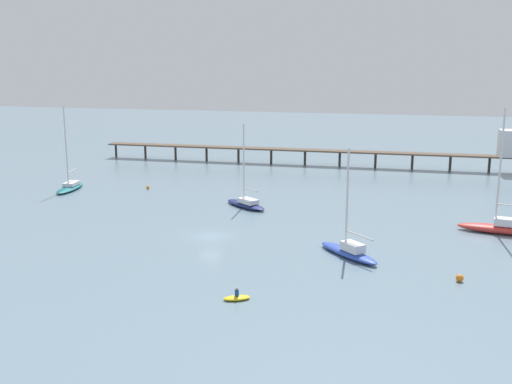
% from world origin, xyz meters
% --- Properties ---
extents(ground_plane, '(400.00, 400.00, 0.00)m').
position_xyz_m(ground_plane, '(0.00, 0.00, 0.00)').
color(ground_plane, slate).
extents(pier, '(87.81, 6.81, 8.23)m').
position_xyz_m(pier, '(20.47, 55.74, 4.39)').
color(pier, brown).
rests_on(pier, ground_plane).
extents(sailboat_red, '(9.89, 3.55, 15.09)m').
position_xyz_m(sailboat_red, '(33.14, 11.14, 0.88)').
color(sailboat_red, red).
rests_on(sailboat_red, ground_plane).
extents(sailboat_teal, '(4.28, 9.29, 13.66)m').
position_xyz_m(sailboat_teal, '(-31.84, 19.18, 0.69)').
color(sailboat_teal, '#1E727A').
rests_on(sailboat_teal, ground_plane).
extents(sailboat_blue, '(7.84, 7.50, 11.54)m').
position_xyz_m(sailboat_blue, '(16.82, -3.01, 0.74)').
color(sailboat_blue, '#2D4CB7').
rests_on(sailboat_blue, ground_plane).
extents(sailboat_navy, '(8.11, 6.88, 11.93)m').
position_xyz_m(sailboat_navy, '(-0.40, 15.58, 0.66)').
color(sailboat_navy, navy).
rests_on(sailboat_navy, ground_plane).
extents(dinghy_yellow, '(2.54, 2.03, 1.14)m').
position_xyz_m(dinghy_yellow, '(9.16, -17.66, 0.22)').
color(dinghy_yellow, yellow).
rests_on(dinghy_yellow, ground_plane).
extents(mooring_buoy_inner, '(0.55, 0.55, 0.55)m').
position_xyz_m(mooring_buoy_inner, '(-19.88, 23.39, 0.27)').
color(mooring_buoy_inner, orange).
rests_on(mooring_buoy_inner, ground_plane).
extents(mooring_buoy_mid, '(0.72, 0.72, 0.72)m').
position_xyz_m(mooring_buoy_mid, '(27.74, -7.60, 0.36)').
color(mooring_buoy_mid, orange).
rests_on(mooring_buoy_mid, ground_plane).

